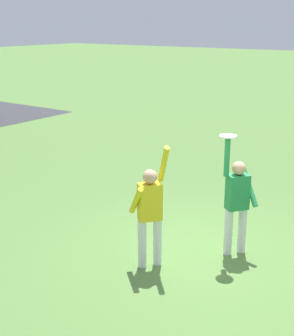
{
  "coord_description": "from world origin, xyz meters",
  "views": [
    {
      "loc": [
        -6.68,
        -3.57,
        3.84
      ],
      "look_at": [
        -0.31,
        0.95,
        1.44
      ],
      "focal_mm": 51.12,
      "sensor_mm": 36.0,
      "label": 1
    }
  ],
  "objects": [
    {
      "name": "ground_plane",
      "position": [
        0.0,
        0.0,
        0.0
      ],
      "size": [
        120.0,
        120.0,
        0.0
      ],
      "primitive_type": "plane",
      "color": "#567F3D"
    },
    {
      "name": "frisbee_disc",
      "position": [
        0.12,
        -0.33,
        2.09
      ],
      "size": [
        0.28,
        0.28,
        0.02
      ],
      "primitive_type": "cylinder",
      "color": "white",
      "rests_on": "person_catcher"
    },
    {
      "name": "person_defender",
      "position": [
        -0.91,
        0.46,
        0.98
      ],
      "size": [
        0.65,
        0.64,
        2.05
      ],
      "rotation": [
        0.0,
        0.0,
        5.63
      ],
      "color": "silver",
      "rests_on": "ground_plane"
    },
    {
      "name": "person_catcher",
      "position": [
        0.3,
        -0.47,
        0.98
      ],
      "size": [
        0.57,
        0.55,
        2.08
      ],
      "rotation": [
        0.0,
        0.0,
        2.49
      ],
      "color": "silver",
      "rests_on": "ground_plane"
    }
  ]
}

